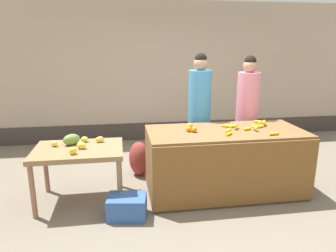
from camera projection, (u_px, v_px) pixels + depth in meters
ground_plane at (192, 192)px, 4.22m from camera, size 24.00×24.00×0.00m
market_wall_back at (164, 74)px, 6.42m from camera, size 9.51×0.23×2.81m
fruit_stall_counter at (225, 161)px, 4.16m from camera, size 2.06×0.94×0.86m
side_table_wooden at (79, 155)px, 3.84m from camera, size 1.08×0.77×0.72m
banana_bunch_pile at (247, 127)px, 4.12m from camera, size 0.76×0.70×0.07m
orange_pile at (191, 128)px, 4.03m from camera, size 0.14×0.25×0.08m
mango_papaya_pile at (75, 141)px, 3.89m from camera, size 0.68×0.56×0.14m
vendor_woman_blue_shirt at (199, 114)px, 4.69m from camera, size 0.34×0.34×1.85m
vendor_woman_pink_shirt at (247, 114)px, 4.80m from camera, size 0.34×0.34×1.81m
produce_crate at (127, 207)px, 3.59m from camera, size 0.48×0.38×0.26m
produce_sack at (139, 159)px, 4.73m from camera, size 0.43×0.45×0.53m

